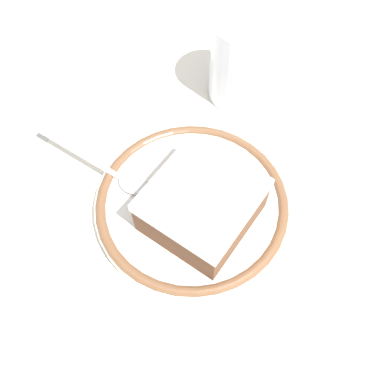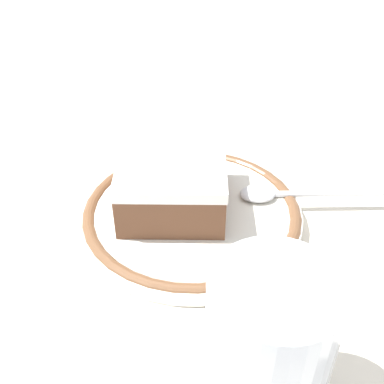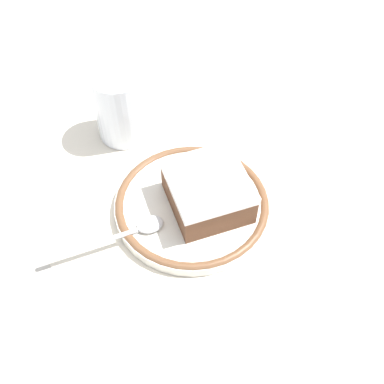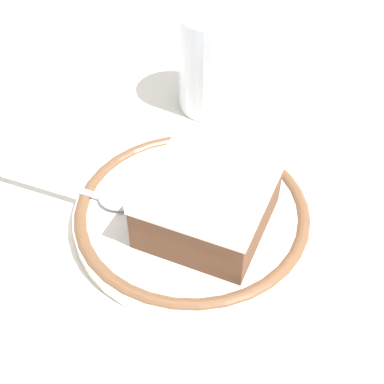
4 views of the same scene
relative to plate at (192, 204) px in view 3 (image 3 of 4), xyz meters
name	(u,v)px [view 3 (image 3 of 4)]	position (x,y,z in m)	size (l,w,h in m)	color
ground_plane	(202,194)	(0.01, -0.02, -0.01)	(2.40, 2.40, 0.00)	#B7B2A8
placemat	(202,193)	(0.01, -0.02, -0.01)	(0.50, 0.41, 0.00)	beige
plate	(192,204)	(0.00, 0.00, 0.00)	(0.19, 0.19, 0.02)	silver
cake_slice	(208,191)	(-0.01, -0.01, 0.03)	(0.12, 0.11, 0.05)	brown
spoon	(130,231)	(0.00, 0.09, 0.01)	(0.05, 0.15, 0.01)	silver
cup	(122,110)	(0.17, 0.00, 0.03)	(0.07, 0.07, 0.10)	silver
napkin	(266,137)	(0.05, -0.16, -0.01)	(0.13, 0.10, 0.00)	white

